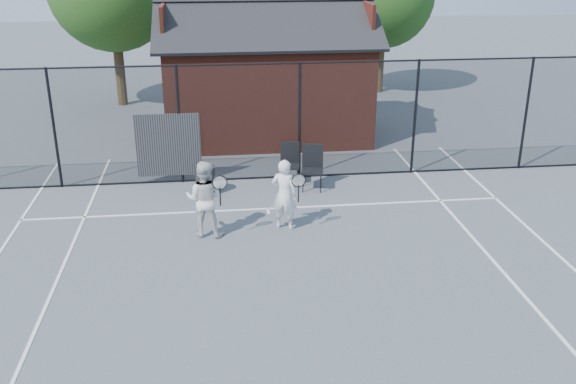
{
  "coord_description": "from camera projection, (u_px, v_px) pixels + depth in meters",
  "views": [
    {
      "loc": [
        -1.13,
        -10.53,
        5.83
      ],
      "look_at": [
        0.26,
        1.25,
        1.1
      ],
      "focal_mm": 40.0,
      "sensor_mm": 36.0,
      "label": 1
    }
  ],
  "objects": [
    {
      "name": "chair_left",
      "position": [
        312.0,
        169.0,
        15.71
      ],
      "size": [
        0.61,
        0.63,
        1.08
      ],
      "primitive_type": "cube",
      "rotation": [
        0.0,
        0.0,
        -0.18
      ],
      "color": "black",
      "rests_on": "ground"
    },
    {
      "name": "waste_bin",
      "position": [
        206.0,
        180.0,
        15.49
      ],
      "size": [
        0.58,
        0.58,
        0.7
      ],
      "primitive_type": "cylinder",
      "rotation": [
        0.0,
        0.0,
        -0.23
      ],
      "color": "#252525",
      "rests_on": "ground"
    },
    {
      "name": "player_back",
      "position": [
        204.0,
        199.0,
        13.19
      ],
      "size": [
        0.94,
        0.79,
        1.63
      ],
      "color": "silver",
      "rests_on": "ground"
    },
    {
      "name": "court_lines",
      "position": [
        290.0,
        309.0,
        10.77
      ],
      "size": [
        11.02,
        18.0,
        0.01
      ],
      "color": "white",
      "rests_on": "ground"
    },
    {
      "name": "fence",
      "position": [
        248.0,
        125.0,
        16.04
      ],
      "size": [
        22.04,
        3.0,
        3.0
      ],
      "color": "black",
      "rests_on": "ground"
    },
    {
      "name": "ground",
      "position": [
        282.0,
        272.0,
        11.99
      ],
      "size": [
        80.0,
        80.0,
        0.0
      ],
      "primitive_type": "plane",
      "color": "#4E545A",
      "rests_on": "ground"
    },
    {
      "name": "player_front",
      "position": [
        284.0,
        194.0,
        13.5
      ],
      "size": [
        0.74,
        0.61,
        1.55
      ],
      "color": "white",
      "rests_on": "ground"
    },
    {
      "name": "clubhouse",
      "position": [
        266.0,
        84.0,
        19.76
      ],
      "size": [
        6.5,
        4.36,
        4.19
      ],
      "color": "maroon",
      "rests_on": "ground"
    },
    {
      "name": "chair_right",
      "position": [
        290.0,
        164.0,
        16.13
      ],
      "size": [
        0.56,
        0.58,
        1.01
      ],
      "primitive_type": "cube",
      "rotation": [
        0.0,
        0.0,
        -0.16
      ],
      "color": "black",
      "rests_on": "ground"
    }
  ]
}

